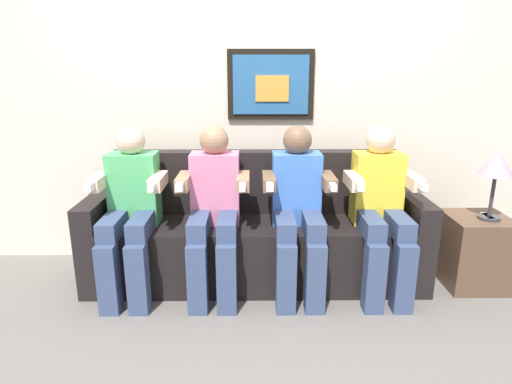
# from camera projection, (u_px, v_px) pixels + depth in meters

# --- Properties ---
(ground_plane) EXTENTS (6.15, 6.15, 0.00)m
(ground_plane) POSITION_uv_depth(u_px,v_px,m) (256.00, 301.00, 2.87)
(ground_plane) COLOR #66605B
(back_wall_assembly) EXTENTS (4.73, 0.10, 2.60)m
(back_wall_assembly) POSITION_uv_depth(u_px,v_px,m) (256.00, 91.00, 3.24)
(back_wall_assembly) COLOR beige
(back_wall_assembly) RESTS_ON ground_plane
(couch) EXTENTS (2.33, 0.58, 0.90)m
(couch) POSITION_uv_depth(u_px,v_px,m) (256.00, 238.00, 3.10)
(couch) COLOR black
(couch) RESTS_ON ground_plane
(person_leftmost) EXTENTS (0.46, 0.56, 1.11)m
(person_leftmost) POSITION_uv_depth(u_px,v_px,m) (130.00, 206.00, 2.85)
(person_leftmost) COLOR #4CB266
(person_leftmost) RESTS_ON ground_plane
(person_left_center) EXTENTS (0.46, 0.56, 1.11)m
(person_left_center) POSITION_uv_depth(u_px,v_px,m) (214.00, 206.00, 2.85)
(person_left_center) COLOR pink
(person_left_center) RESTS_ON ground_plane
(person_right_center) EXTENTS (0.46, 0.56, 1.11)m
(person_right_center) POSITION_uv_depth(u_px,v_px,m) (298.00, 205.00, 2.86)
(person_right_center) COLOR #3F72CC
(person_right_center) RESTS_ON ground_plane
(person_rightmost) EXTENTS (0.46, 0.56, 1.11)m
(person_rightmost) POSITION_uv_depth(u_px,v_px,m) (381.00, 205.00, 2.86)
(person_rightmost) COLOR yellow
(person_rightmost) RESTS_ON ground_plane
(side_table_right) EXTENTS (0.40, 0.40, 0.50)m
(side_table_right) POSITION_uv_depth(u_px,v_px,m) (475.00, 251.00, 3.02)
(side_table_right) COLOR brown
(side_table_right) RESTS_ON ground_plane
(table_lamp) EXTENTS (0.22, 0.22, 0.46)m
(table_lamp) POSITION_uv_depth(u_px,v_px,m) (497.00, 167.00, 2.82)
(table_lamp) COLOR #333338
(table_lamp) RESTS_ON side_table_right
(spare_remote_on_table) EXTENTS (0.04, 0.13, 0.02)m
(spare_remote_on_table) POSITION_uv_depth(u_px,v_px,m) (487.00, 217.00, 2.93)
(spare_remote_on_table) COLOR white
(spare_remote_on_table) RESTS_ON side_table_right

